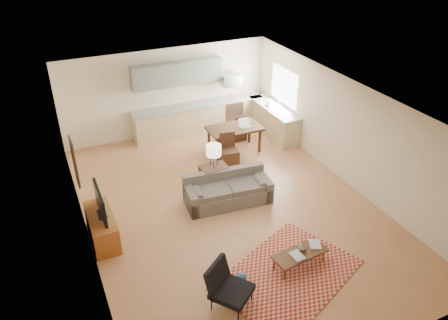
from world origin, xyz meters
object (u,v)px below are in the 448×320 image
sofa (228,189)px  armchair (232,288)px  coffee_table (299,259)px  dining_table (234,140)px  tv_credenza (102,227)px  console_table (214,180)px

sofa → armchair: (-1.29, -2.93, 0.06)m
coffee_table → dining_table: 4.92m
sofa → armchair: size_ratio=2.50×
sofa → dining_table: 2.58m
coffee_table → tv_credenza: tv_credenza is taller
sofa → console_table: console_table is taller
sofa → dining_table: dining_table is taller
dining_table → tv_credenza: bearing=-150.9°
armchair → dining_table: size_ratio=0.56×
armchair → dining_table: (2.54, 5.19, -0.04)m
tv_credenza → dining_table: 4.90m
tv_credenza → console_table: 2.96m
tv_credenza → sofa: bearing=2.2°
coffee_table → armchair: (-1.66, -0.35, 0.26)m
sofa → tv_credenza: (-3.03, -0.12, -0.06)m
armchair → tv_credenza: 3.31m
sofa → dining_table: bearing=66.7°
sofa → console_table: bearing=110.7°
sofa → tv_credenza: sofa is taller
coffee_table → console_table: bearing=92.8°
armchair → tv_credenza: (-1.75, 2.81, -0.12)m
tv_credenza → console_table: (2.89, 0.64, 0.07)m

